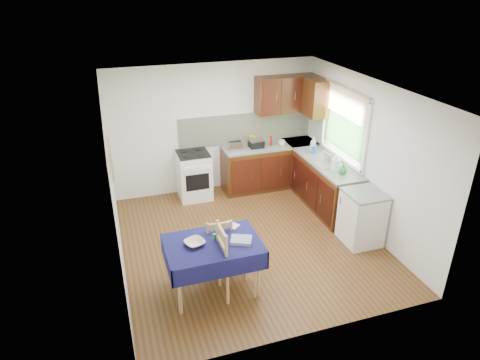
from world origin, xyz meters
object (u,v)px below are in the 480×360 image
object	(u,v)px
dining_table	(213,250)
kettle	(336,163)
sandwich_press	(256,143)
chair_far	(218,243)
toaster	(235,146)
chair_near	(233,258)
dish_rack	(329,164)

from	to	relation	value
dining_table	kettle	bearing A→B (deg)	46.70
sandwich_press	chair_far	bearing A→B (deg)	-143.18
toaster	kettle	bearing A→B (deg)	-24.37
chair_near	kettle	xyz separation A→B (m)	(2.29, 1.46, 0.45)
sandwich_press	kettle	xyz separation A→B (m)	(0.93, -1.41, 0.04)
sandwich_press	dish_rack	xyz separation A→B (m)	(0.92, -1.20, -0.05)
dining_table	toaster	world-z (taller)	toaster
chair_near	dish_rack	bearing A→B (deg)	-54.73
dining_table	kettle	xyz separation A→B (m)	(2.52, 1.31, 0.36)
sandwich_press	kettle	size ratio (longest dim) A/B	1.03
chair_far	sandwich_press	distance (m)	2.80
kettle	chair_far	bearing A→B (deg)	-158.02
dining_table	kettle	distance (m)	2.86
sandwich_press	dish_rack	world-z (taller)	dish_rack
dining_table	dish_rack	distance (m)	2.95
chair_far	dish_rack	bearing A→B (deg)	-149.84
chair_near	kettle	size ratio (longest dim) A/B	4.07
kettle	chair_near	bearing A→B (deg)	-147.53
dining_table	toaster	xyz separation A→B (m)	(1.14, 2.67, 0.34)
dining_table	sandwich_press	bearing A→B (deg)	78.95
dining_table	toaster	size ratio (longest dim) A/B	4.74
chair_far	toaster	xyz separation A→B (m)	(0.98, 2.31, 0.51)
kettle	toaster	bearing A→B (deg)	135.23
kettle	sandwich_press	bearing A→B (deg)	123.38
dining_table	sandwich_press	world-z (taller)	sandwich_press
chair_far	chair_near	world-z (taller)	chair_near
toaster	chair_far	bearing A→B (deg)	-92.66
dining_table	chair_far	xyz separation A→B (m)	(0.16, 0.36, -0.17)
kettle	dish_rack	bearing A→B (deg)	91.34
toaster	chair_near	bearing A→B (deg)	-87.57
dish_rack	kettle	distance (m)	0.23
chair_far	sandwich_press	xyz separation A→B (m)	(1.43, 2.36, 0.49)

